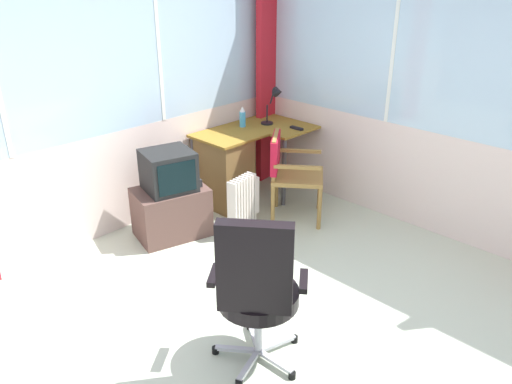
{
  "coord_description": "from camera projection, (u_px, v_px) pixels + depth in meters",
  "views": [
    {
      "loc": [
        -2.02,
        -1.62,
        2.33
      ],
      "look_at": [
        0.58,
        0.94,
        0.67
      ],
      "focal_mm": 35.7,
      "sensor_mm": 36.0,
      "label": 1
    }
  ],
  "objects": [
    {
      "name": "east_window_panel",
      "position": [
        474.0,
        97.0,
        4.19
      ],
      "size": [
        0.07,
        4.62,
        2.63
      ],
      "color": "silver",
      "rests_on": "ground"
    },
    {
      "name": "tv_remote",
      "position": [
        297.0,
        128.0,
        5.25
      ],
      "size": [
        0.05,
        0.15,
        0.02
      ],
      "primitive_type": "cube",
      "rotation": [
        0.0,
        0.0,
        0.02
      ],
      "color": "black",
      "rests_on": "desk"
    },
    {
      "name": "desk",
      "position": [
        227.0,
        168.0,
        5.22
      ],
      "size": [
        1.18,
        0.78,
        0.75
      ],
      "color": "olive",
      "rests_on": "ground"
    },
    {
      "name": "spray_bottle",
      "position": [
        243.0,
        117.0,
        5.29
      ],
      "size": [
        0.06,
        0.06,
        0.22
      ],
      "color": "#44ABE3",
      "rests_on": "desk"
    },
    {
      "name": "wooden_armchair",
      "position": [
        286.0,
        165.0,
        4.87
      ],
      "size": [
        0.67,
        0.67,
        0.85
      ],
      "color": "olive",
      "rests_on": "ground"
    },
    {
      "name": "tv_on_stand",
      "position": [
        171.0,
        199.0,
        4.61
      ],
      "size": [
        0.73,
        0.59,
        0.82
      ],
      "color": "brown",
      "rests_on": "ground"
    },
    {
      "name": "space_heater",
      "position": [
        244.0,
        204.0,
        4.71
      ],
      "size": [
        0.4,
        0.22,
        0.55
      ],
      "color": "silver",
      "rests_on": "ground"
    },
    {
      "name": "office_chair",
      "position": [
        257.0,
        287.0,
        2.97
      ],
      "size": [
        0.61,
        0.61,
        1.07
      ],
      "color": "#B7B7BF",
      "rests_on": "ground"
    },
    {
      "name": "desk_lamp",
      "position": [
        276.0,
        99.0,
        5.33
      ],
      "size": [
        0.22,
        0.19,
        0.4
      ],
      "color": "black",
      "rests_on": "desk"
    },
    {
      "name": "north_window_panel",
      "position": [
        89.0,
        95.0,
        4.26
      ],
      "size": [
        4.31,
        0.07,
        2.63
      ],
      "color": "silver",
      "rests_on": "ground"
    },
    {
      "name": "curtain_corner",
      "position": [
        268.0,
        69.0,
        5.53
      ],
      "size": [
        0.35,
        0.11,
        2.53
      ],
      "primitive_type": "cube",
      "rotation": [
        0.0,
        0.0,
        0.12
      ],
      "color": "red",
      "rests_on": "ground"
    },
    {
      "name": "ground",
      "position": [
        296.0,
        357.0,
        3.32
      ],
      "size": [
        5.31,
        5.62,
        0.06
      ],
      "primitive_type": "cube",
      "color": "beige"
    }
  ]
}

